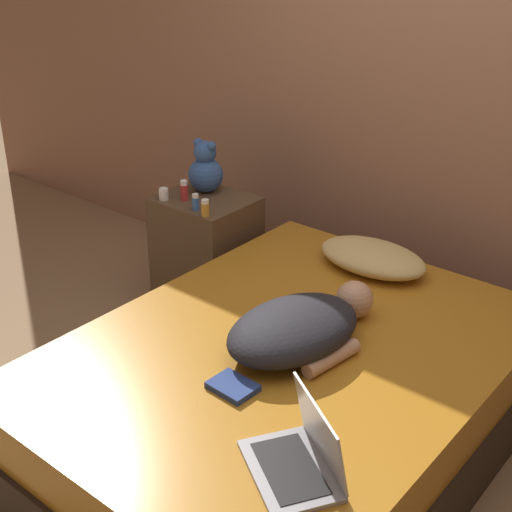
{
  "coord_description": "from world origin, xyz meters",
  "views": [
    {
      "loc": [
        1.4,
        -1.9,
        2.06
      ],
      "look_at": [
        -0.37,
        0.25,
        0.7
      ],
      "focal_mm": 50.0,
      "sensor_mm": 36.0,
      "label": 1
    }
  ],
  "objects_px": {
    "person_lying": "(300,327)",
    "bottle_blue": "(196,202)",
    "laptop": "(301,456)",
    "bottle_amber": "(205,208)",
    "bottle_white": "(164,194)",
    "book": "(233,387)",
    "teddy_bear": "(206,169)",
    "pillow": "(373,257)",
    "bottle_red": "(184,191)"
  },
  "relations": [
    {
      "from": "bottle_white",
      "to": "bottle_amber",
      "type": "distance_m",
      "value": 0.32
    },
    {
      "from": "teddy_bear",
      "to": "bottle_red",
      "type": "bearing_deg",
      "value": -89.92
    },
    {
      "from": "laptop",
      "to": "bottle_white",
      "type": "bearing_deg",
      "value": -179.78
    },
    {
      "from": "pillow",
      "to": "teddy_bear",
      "type": "distance_m",
      "value": 1.06
    },
    {
      "from": "teddy_bear",
      "to": "bottle_blue",
      "type": "xyz_separation_m",
      "value": [
        0.14,
        -0.23,
        -0.08
      ]
    },
    {
      "from": "pillow",
      "to": "book",
      "type": "xyz_separation_m",
      "value": [
        0.11,
        -1.13,
        -0.05
      ]
    },
    {
      "from": "teddy_bear",
      "to": "book",
      "type": "bearing_deg",
      "value": -43.63
    },
    {
      "from": "bottle_white",
      "to": "book",
      "type": "bearing_deg",
      "value": -34.84
    },
    {
      "from": "laptop",
      "to": "book",
      "type": "relative_size",
      "value": 2.41
    },
    {
      "from": "pillow",
      "to": "book",
      "type": "relative_size",
      "value": 3.14
    },
    {
      "from": "teddy_bear",
      "to": "book",
      "type": "distance_m",
      "value": 1.61
    },
    {
      "from": "teddy_bear",
      "to": "bottle_red",
      "type": "relative_size",
      "value": 2.66
    },
    {
      "from": "bottle_white",
      "to": "bottle_blue",
      "type": "xyz_separation_m",
      "value": [
        0.23,
        0.0,
        0.01
      ]
    },
    {
      "from": "bottle_amber",
      "to": "book",
      "type": "height_order",
      "value": "bottle_amber"
    },
    {
      "from": "laptop",
      "to": "book",
      "type": "distance_m",
      "value": 0.46
    },
    {
      "from": "bottle_white",
      "to": "bottle_blue",
      "type": "relative_size",
      "value": 0.72
    },
    {
      "from": "bottle_red",
      "to": "bottle_amber",
      "type": "distance_m",
      "value": 0.25
    },
    {
      "from": "person_lying",
      "to": "bottle_blue",
      "type": "bearing_deg",
      "value": 162.67
    },
    {
      "from": "laptop",
      "to": "bottle_blue",
      "type": "relative_size",
      "value": 4.65
    },
    {
      "from": "bottle_red",
      "to": "book",
      "type": "relative_size",
      "value": 0.64
    },
    {
      "from": "teddy_bear",
      "to": "bottle_blue",
      "type": "distance_m",
      "value": 0.29
    },
    {
      "from": "person_lying",
      "to": "bottle_amber",
      "type": "distance_m",
      "value": 1.04
    },
    {
      "from": "laptop",
      "to": "bottle_red",
      "type": "relative_size",
      "value": 3.77
    },
    {
      "from": "bottle_blue",
      "to": "bottle_amber",
      "type": "xyz_separation_m",
      "value": [
        0.09,
        -0.03,
        -0.0
      ]
    },
    {
      "from": "bottle_white",
      "to": "bottle_red",
      "type": "xyz_separation_m",
      "value": [
        0.09,
        0.07,
        0.02
      ]
    },
    {
      "from": "teddy_bear",
      "to": "bottle_white",
      "type": "bearing_deg",
      "value": -110.73
    },
    {
      "from": "person_lying",
      "to": "teddy_bear",
      "type": "relative_size",
      "value": 2.62
    },
    {
      "from": "person_lying",
      "to": "bottle_amber",
      "type": "bearing_deg",
      "value": 161.79
    },
    {
      "from": "pillow",
      "to": "teddy_bear",
      "type": "bearing_deg",
      "value": -177.71
    },
    {
      "from": "bottle_blue",
      "to": "person_lying",
      "type": "bearing_deg",
      "value": -25.34
    },
    {
      "from": "bottle_amber",
      "to": "person_lying",
      "type": "bearing_deg",
      "value": -26.22
    },
    {
      "from": "teddy_bear",
      "to": "laptop",
      "type": "bearing_deg",
      "value": -38.82
    },
    {
      "from": "bottle_white",
      "to": "teddy_bear",
      "type": "bearing_deg",
      "value": 69.27
    },
    {
      "from": "bottle_amber",
      "to": "book",
      "type": "bearing_deg",
      "value": -42.52
    },
    {
      "from": "person_lying",
      "to": "bottle_blue",
      "type": "relative_size",
      "value": 8.57
    },
    {
      "from": "bottle_red",
      "to": "bottle_white",
      "type": "bearing_deg",
      "value": -143.63
    },
    {
      "from": "pillow",
      "to": "bottle_red",
      "type": "height_order",
      "value": "bottle_red"
    },
    {
      "from": "bottle_white",
      "to": "bottle_blue",
      "type": "height_order",
      "value": "bottle_blue"
    },
    {
      "from": "pillow",
      "to": "book",
      "type": "height_order",
      "value": "pillow"
    },
    {
      "from": "pillow",
      "to": "bottle_amber",
      "type": "xyz_separation_m",
      "value": [
        -0.8,
        -0.3,
        0.14
      ]
    },
    {
      "from": "book",
      "to": "bottle_blue",
      "type": "bearing_deg",
      "value": 139.33
    },
    {
      "from": "pillow",
      "to": "teddy_bear",
      "type": "height_order",
      "value": "teddy_bear"
    },
    {
      "from": "laptop",
      "to": "bottle_amber",
      "type": "height_order",
      "value": "bottle_amber"
    },
    {
      "from": "teddy_bear",
      "to": "person_lying",
      "type": "bearing_deg",
      "value": -31.57
    },
    {
      "from": "bottle_blue",
      "to": "book",
      "type": "relative_size",
      "value": 0.52
    },
    {
      "from": "teddy_bear",
      "to": "bottle_blue",
      "type": "bearing_deg",
      "value": -58.05
    },
    {
      "from": "bottle_red",
      "to": "book",
      "type": "xyz_separation_m",
      "value": [
        1.15,
        -0.92,
        -0.2
      ]
    },
    {
      "from": "person_lying",
      "to": "bottle_white",
      "type": "distance_m",
      "value": 1.34
    },
    {
      "from": "pillow",
      "to": "bottle_red",
      "type": "xyz_separation_m",
      "value": [
        -1.03,
        -0.21,
        0.15
      ]
    },
    {
      "from": "teddy_bear",
      "to": "bottle_white",
      "type": "relative_size",
      "value": 4.58
    }
  ]
}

